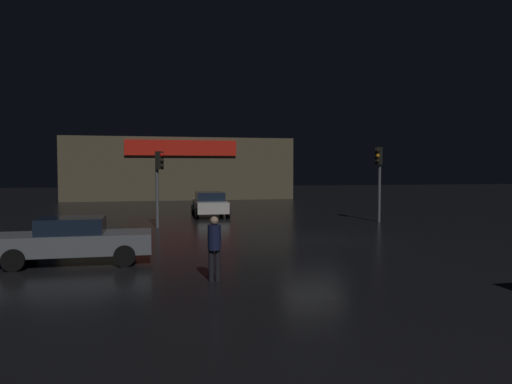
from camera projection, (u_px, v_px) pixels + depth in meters
The scene contains 7 objects.
ground_plane at pixel (314, 240), 19.25m from camera, with size 120.00×120.00×0.00m, color black.
store_building at pixel (180, 169), 46.12m from camera, with size 21.17×6.60×5.79m.
traffic_signal_main at pixel (379, 170), 25.61m from camera, with size 0.42×0.42×4.06m.
traffic_signal_opposite at pixel (159, 174), 23.10m from camera, with size 0.43×0.41×3.75m.
car_far at pixel (210, 204), 28.90m from camera, with size 2.08×4.39×1.48m.
car_crossing at pixel (74, 240), 14.47m from camera, with size 4.61×1.91×1.41m.
pedestrian at pixel (214, 244), 12.16m from camera, with size 0.37×0.37×1.68m.
Camera 1 is at (-6.29, -18.22, 2.90)m, focal length 33.23 mm.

